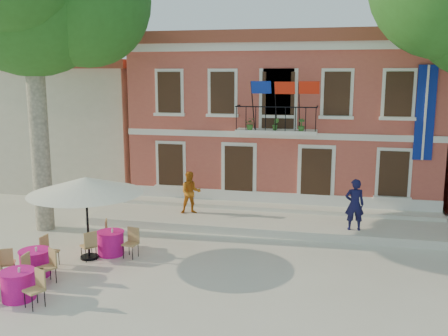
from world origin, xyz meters
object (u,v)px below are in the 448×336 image
patio_umbrella (86,186)px  cafe_table_4 (35,261)px  pedestrian_orange (191,193)px  cafe_table_3 (111,242)px  cafe_table_0 (18,284)px  pedestrian_navy (355,205)px

patio_umbrella → cafe_table_4: patio_umbrella is taller
pedestrian_orange → patio_umbrella: bearing=-134.0°
pedestrian_orange → cafe_table_3: pedestrian_orange is taller
cafe_table_0 → cafe_table_4: (-0.48, 1.48, 0.00)m
patio_umbrella → cafe_table_0: bearing=-96.9°
patio_umbrella → cafe_table_4: size_ratio=1.89×
cafe_table_0 → cafe_table_3: 3.67m
pedestrian_orange → cafe_table_3: (-1.44, -4.26, -0.71)m
pedestrian_orange → cafe_table_0: bearing=-128.1°
cafe_table_3 → cafe_table_4: size_ratio=0.99×
patio_umbrella → cafe_table_0: (-0.37, -3.09, -1.93)m
patio_umbrella → pedestrian_orange: (1.97, 4.72, -1.22)m
cafe_table_3 → cafe_table_4: 2.49m
pedestrian_orange → cafe_table_3: 4.55m
pedestrian_orange → cafe_table_0: pedestrian_orange is taller
pedestrian_navy → cafe_table_4: bearing=24.8°
cafe_table_0 → patio_umbrella: bearing=83.1°
pedestrian_orange → cafe_table_4: pedestrian_orange is taller
pedestrian_navy → cafe_table_4: size_ratio=0.99×
cafe_table_3 → cafe_table_0: bearing=-104.2°
pedestrian_navy → cafe_table_3: 8.48m
patio_umbrella → cafe_table_3: size_ratio=1.91×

